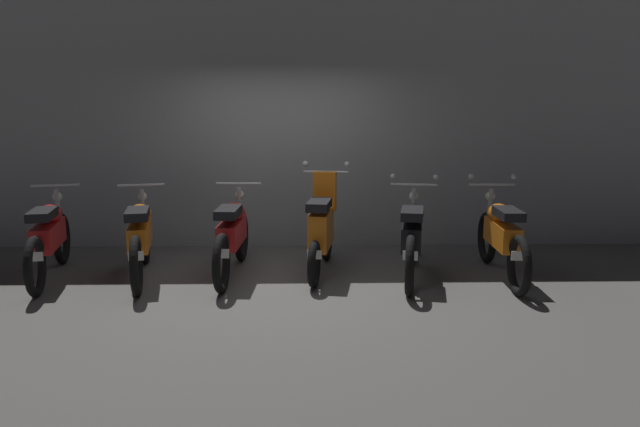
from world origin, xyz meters
name	(u,v)px	position (x,y,z in m)	size (l,w,h in m)	color
ground_plane	(275,285)	(0.00, 0.00, 0.00)	(80.00, 80.00, 0.00)	#565451
back_wall	(281,125)	(0.00, 1.97, 1.69)	(16.00, 0.30, 3.37)	gray
motorbike_slot_0	(49,237)	(-2.62, 0.33, 0.49)	(0.59, 1.94, 1.03)	black
motorbike_slot_1	(140,236)	(-1.57, 0.33, 0.49)	(0.61, 1.93, 1.03)	black
motorbike_slot_2	(232,234)	(-0.52, 0.42, 0.49)	(0.56, 1.95, 1.03)	black
motorbike_slot_3	(321,229)	(0.53, 0.52, 0.53)	(0.58, 1.67, 1.29)	black
motorbike_slot_4	(412,236)	(1.57, 0.28, 0.49)	(0.63, 1.93, 1.15)	black
motorbike_slot_5	(502,236)	(2.61, 0.26, 0.49)	(0.59, 1.95, 1.15)	black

